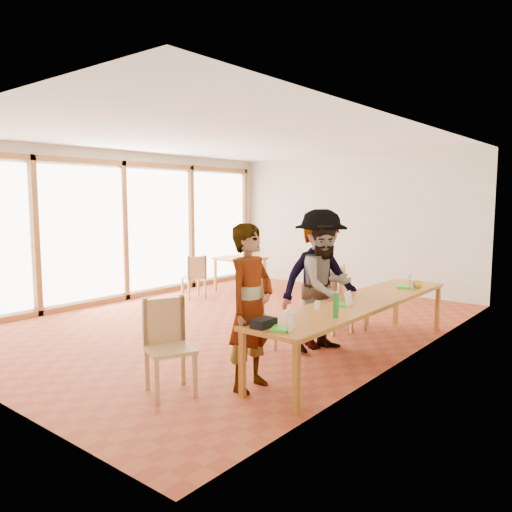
% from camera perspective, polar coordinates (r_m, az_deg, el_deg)
% --- Properties ---
extents(ground, '(8.00, 8.00, 0.00)m').
position_cam_1_polar(ground, '(8.45, -2.46, -7.51)').
color(ground, '#A74928').
rests_on(ground, ground).
extents(wall_back, '(6.00, 0.10, 3.00)m').
position_cam_1_polar(wall_back, '(11.51, 10.84, 3.71)').
color(wall_back, beige).
rests_on(wall_back, ground).
extents(wall_right, '(0.10, 8.00, 3.00)m').
position_cam_1_polar(wall_right, '(6.62, 17.33, 1.45)').
color(wall_right, beige).
rests_on(wall_right, ground).
extents(window_wall, '(0.10, 8.00, 3.00)m').
position_cam_1_polar(window_wall, '(10.41, -14.83, 3.31)').
color(window_wall, white).
rests_on(window_wall, ground).
extents(ceiling, '(6.00, 8.00, 0.04)m').
position_cam_1_polar(ceiling, '(8.25, -2.57, 13.29)').
color(ceiling, white).
rests_on(ceiling, wall_back).
extents(communal_table, '(0.80, 4.00, 0.75)m').
position_cam_1_polar(communal_table, '(6.60, 11.79, -5.41)').
color(communal_table, '#B77728').
rests_on(communal_table, ground).
extents(side_table, '(0.90, 0.90, 0.75)m').
position_cam_1_polar(side_table, '(11.13, -1.85, -0.56)').
color(side_table, '#B77728').
rests_on(side_table, ground).
extents(chair_near, '(0.62, 0.62, 0.53)m').
position_cam_1_polar(chair_near, '(5.47, -10.15, -8.82)').
color(chair_near, tan).
rests_on(chair_near, ground).
extents(chair_mid, '(0.58, 0.58, 0.50)m').
position_cam_1_polar(chair_mid, '(6.92, -0.33, -5.79)').
color(chair_mid, tan).
rests_on(chair_mid, ground).
extents(chair_far, '(0.55, 0.55, 0.50)m').
position_cam_1_polar(chair_far, '(7.86, 8.46, -4.32)').
color(chair_far, tan).
rests_on(chair_far, ground).
extents(chair_empty, '(0.60, 0.60, 0.52)m').
position_cam_1_polar(chair_empty, '(8.15, 10.51, -3.82)').
color(chair_empty, tan).
rests_on(chair_empty, ground).
extents(chair_spare, '(0.54, 0.54, 0.48)m').
position_cam_1_polar(chair_spare, '(10.31, -6.95, -1.85)').
color(chair_spare, tan).
rests_on(chair_spare, ground).
extents(person_near, '(0.47, 0.68, 1.80)m').
position_cam_1_polar(person_near, '(5.39, -0.61, -5.84)').
color(person_near, gray).
rests_on(person_near, ground).
extents(person_mid, '(0.90, 1.02, 1.75)m').
position_cam_1_polar(person_mid, '(6.80, 7.93, -3.49)').
color(person_mid, gray).
rests_on(person_mid, ground).
extents(person_far, '(1.14, 1.42, 1.92)m').
position_cam_1_polar(person_far, '(6.92, 7.33, -2.62)').
color(person_far, gray).
rests_on(person_far, ground).
extents(laptop_near, '(0.29, 0.30, 0.21)m').
position_cam_1_polar(laptop_near, '(5.04, 3.34, -7.82)').
color(laptop_near, '#3ED728').
rests_on(laptop_near, communal_table).
extents(laptop_mid, '(0.22, 0.24, 0.18)m').
position_cam_1_polar(laptop_mid, '(6.24, 10.19, -5.16)').
color(laptop_mid, '#3ED728').
rests_on(laptop_mid, communal_table).
extents(laptop_far, '(0.32, 0.34, 0.23)m').
position_cam_1_polar(laptop_far, '(7.69, 16.86, -3.01)').
color(laptop_far, '#3ED728').
rests_on(laptop_far, communal_table).
extents(yellow_mug, '(0.17, 0.17, 0.11)m').
position_cam_1_polar(yellow_mug, '(7.69, 17.98, -3.13)').
color(yellow_mug, gold).
rests_on(yellow_mug, communal_table).
extents(green_bottle, '(0.07, 0.07, 0.28)m').
position_cam_1_polar(green_bottle, '(5.61, 9.11, -5.53)').
color(green_bottle, '#1E7C2A').
rests_on(green_bottle, communal_table).
extents(clear_glass, '(0.07, 0.07, 0.09)m').
position_cam_1_polar(clear_glass, '(6.03, 7.06, -5.56)').
color(clear_glass, silver).
rests_on(clear_glass, communal_table).
extents(condiment_cup, '(0.08, 0.08, 0.06)m').
position_cam_1_polar(condiment_cup, '(5.55, 4.07, -6.76)').
color(condiment_cup, white).
rests_on(condiment_cup, communal_table).
extents(pink_phone, '(0.05, 0.10, 0.01)m').
position_cam_1_polar(pink_phone, '(6.53, 8.48, -4.98)').
color(pink_phone, '#F74599').
rests_on(pink_phone, communal_table).
extents(black_pouch, '(0.16, 0.26, 0.09)m').
position_cam_1_polar(black_pouch, '(5.14, 0.90, -7.66)').
color(black_pouch, black).
rests_on(black_pouch, communal_table).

